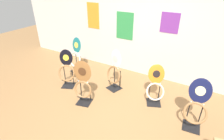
# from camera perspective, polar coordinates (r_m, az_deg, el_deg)

# --- Properties ---
(ground_plane) EXTENTS (14.00, 14.00, 0.00)m
(ground_plane) POSITION_cam_1_polar(r_m,az_deg,el_deg) (3.24, -4.48, -17.04)
(ground_plane) COLOR #A37547
(wall_back) EXTENTS (8.00, 0.07, 2.60)m
(wall_back) POSITION_cam_1_polar(r_m,az_deg,el_deg) (4.31, 11.37, 14.27)
(wall_back) COLOR silver
(wall_back) RESTS_ON ground_plane
(toilet_seat_display_teal_sax) EXTENTS (0.44, 0.32, 0.93)m
(toilet_seat_display_teal_sax) POSITION_cam_1_polar(r_m,az_deg,el_deg) (4.73, -11.76, 4.33)
(toilet_seat_display_teal_sax) COLOR black
(toilet_seat_display_teal_sax) RESTS_ON ground_plane
(toilet_seat_display_woodgrain) EXTENTS (0.39, 0.34, 0.93)m
(toilet_seat_display_woodgrain) POSITION_cam_1_polar(r_m,az_deg,el_deg) (3.48, -9.49, -4.83)
(toilet_seat_display_woodgrain) COLOR black
(toilet_seat_display_woodgrain) RESTS_ON ground_plane
(toilet_seat_display_jazz_black) EXTENTS (0.42, 0.37, 0.88)m
(toilet_seat_display_jazz_black) POSITION_cam_1_polar(r_m,az_deg,el_deg) (4.12, -14.58, -0.15)
(toilet_seat_display_jazz_black) COLOR black
(toilet_seat_display_jazz_black) RESTS_ON ground_plane
(toilet_seat_display_orange_sun) EXTENTS (0.44, 0.43, 0.80)m
(toilet_seat_display_orange_sun) POSITION_cam_1_polar(r_m,az_deg,el_deg) (3.57, 13.99, -5.17)
(toilet_seat_display_orange_sun) COLOR black
(toilet_seat_display_orange_sun) RESTS_ON ground_plane
(toilet_seat_display_navy_moon) EXTENTS (0.39, 0.37, 0.88)m
(toilet_seat_display_navy_moon) POSITION_cam_1_polar(r_m,az_deg,el_deg) (3.22, 25.84, -10.96)
(toilet_seat_display_navy_moon) COLOR black
(toilet_seat_display_navy_moon) RESTS_ON ground_plane
(toilet_seat_display_white_plain) EXTENTS (0.43, 0.35, 0.94)m
(toilet_seat_display_white_plain) POSITION_cam_1_polar(r_m,az_deg,el_deg) (3.87, 0.75, -0.56)
(toilet_seat_display_white_plain) COLOR black
(toilet_seat_display_white_plain) RESTS_ON ground_plane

